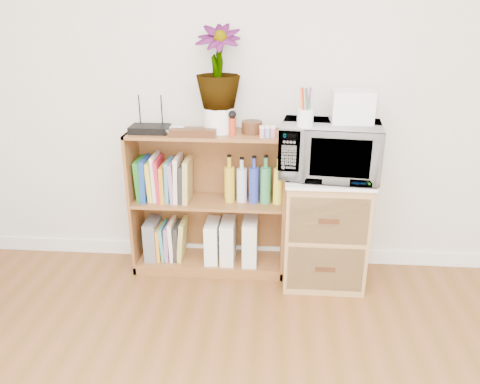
# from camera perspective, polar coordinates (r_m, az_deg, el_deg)

# --- Properties ---
(skirting_board) EXTENTS (4.00, 0.02, 0.10)m
(skirting_board) POSITION_cam_1_polar(r_m,az_deg,el_deg) (3.36, 2.65, -7.36)
(skirting_board) COLOR white
(skirting_board) RESTS_ON ground
(bookshelf) EXTENTS (1.00, 0.30, 0.95)m
(bookshelf) POSITION_cam_1_polar(r_m,az_deg,el_deg) (3.07, -3.85, -1.39)
(bookshelf) COLOR brown
(bookshelf) RESTS_ON ground
(wicker_unit) EXTENTS (0.50, 0.45, 0.70)m
(wicker_unit) POSITION_cam_1_polar(r_m,az_deg,el_deg) (3.04, 10.17, -4.52)
(wicker_unit) COLOR #9E7542
(wicker_unit) RESTS_ON ground
(microwave) EXTENTS (0.62, 0.45, 0.32)m
(microwave) POSITION_cam_1_polar(r_m,az_deg,el_deg) (2.85, 10.87, 5.05)
(microwave) COLOR silver
(microwave) RESTS_ON wicker_unit
(pen_cup) EXTENTS (0.09, 0.09, 0.10)m
(pen_cup) POSITION_cam_1_polar(r_m,az_deg,el_deg) (2.69, 7.95, 8.94)
(pen_cup) COLOR white
(pen_cup) RESTS_ON microwave
(small_appliance) EXTENTS (0.24, 0.20, 0.19)m
(small_appliance) POSITION_cam_1_polar(r_m,az_deg,el_deg) (2.85, 13.49, 10.11)
(small_appliance) COLOR white
(small_appliance) RESTS_ON microwave
(router) EXTENTS (0.24, 0.16, 0.04)m
(router) POSITION_cam_1_polar(r_m,az_deg,el_deg) (2.97, -10.95, 7.56)
(router) COLOR black
(router) RESTS_ON bookshelf
(white_bowl) EXTENTS (0.13, 0.13, 0.03)m
(white_bowl) POSITION_cam_1_polar(r_m,az_deg,el_deg) (2.93, -8.10, 7.41)
(white_bowl) COLOR white
(white_bowl) RESTS_ON bookshelf
(plant_pot) EXTENTS (0.18, 0.18, 0.15)m
(plant_pot) POSITION_cam_1_polar(r_m,az_deg,el_deg) (2.92, -2.61, 8.77)
(plant_pot) COLOR white
(plant_pot) RESTS_ON bookshelf
(potted_plant) EXTENTS (0.27, 0.27, 0.48)m
(potted_plant) POSITION_cam_1_polar(r_m,az_deg,el_deg) (2.86, -2.72, 14.99)
(potted_plant) COLOR #3E7B31
(potted_plant) RESTS_ON plant_pot
(trinket_box) EXTENTS (0.28, 0.07, 0.04)m
(trinket_box) POSITION_cam_1_polar(r_m,az_deg,el_deg) (2.83, -5.76, 7.19)
(trinket_box) COLOR #32170D
(trinket_box) RESTS_ON bookshelf
(kokeshi_doll) EXTENTS (0.04, 0.04, 0.10)m
(kokeshi_doll) POSITION_cam_1_polar(r_m,az_deg,el_deg) (2.85, -0.93, 7.99)
(kokeshi_doll) COLOR #B93016
(kokeshi_doll) RESTS_ON bookshelf
(wooden_bowl) EXTENTS (0.13, 0.13, 0.07)m
(wooden_bowl) POSITION_cam_1_polar(r_m,az_deg,el_deg) (2.90, 1.44, 7.90)
(wooden_bowl) COLOR #391E0F
(wooden_bowl) RESTS_ON bookshelf
(paint_jars) EXTENTS (0.11, 0.04, 0.05)m
(paint_jars) POSITION_cam_1_polar(r_m,az_deg,el_deg) (2.80, 3.38, 7.18)
(paint_jars) COLOR pink
(paint_jars) RESTS_ON bookshelf
(file_box) EXTENTS (0.08, 0.21, 0.27)m
(file_box) POSITION_cam_1_polar(r_m,az_deg,el_deg) (3.26, -10.58, -5.56)
(file_box) COLOR slate
(file_box) RESTS_ON bookshelf
(magazine_holder_left) EXTENTS (0.09, 0.22, 0.28)m
(magazine_holder_left) POSITION_cam_1_polar(r_m,az_deg,el_deg) (3.17, -3.36, -5.93)
(magazine_holder_left) COLOR white
(magazine_holder_left) RESTS_ON bookshelf
(magazine_holder_mid) EXTENTS (0.09, 0.23, 0.29)m
(magazine_holder_mid) POSITION_cam_1_polar(r_m,az_deg,el_deg) (3.16, -1.46, -5.92)
(magazine_holder_mid) COLOR white
(magazine_holder_mid) RESTS_ON bookshelf
(magazine_holder_right) EXTENTS (0.10, 0.24, 0.30)m
(magazine_holder_right) POSITION_cam_1_polar(r_m,az_deg,el_deg) (3.15, 1.25, -5.90)
(magazine_holder_right) COLOR silver
(magazine_holder_right) RESTS_ON bookshelf
(cookbooks) EXTENTS (0.36, 0.20, 0.30)m
(cookbooks) POSITION_cam_1_polar(r_m,az_deg,el_deg) (3.07, -9.24, 1.55)
(cookbooks) COLOR #207A22
(cookbooks) RESTS_ON bookshelf
(liquor_bottles) EXTENTS (0.37, 0.07, 0.30)m
(liquor_bottles) POSITION_cam_1_polar(r_m,az_deg,el_deg) (2.98, 1.63, 1.52)
(liquor_bottles) COLOR gold
(liquor_bottles) RESTS_ON bookshelf
(lower_books) EXTENTS (0.19, 0.19, 0.27)m
(lower_books) POSITION_cam_1_polar(r_m,az_deg,el_deg) (3.24, -8.25, -5.81)
(lower_books) COLOR orange
(lower_books) RESTS_ON bookshelf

